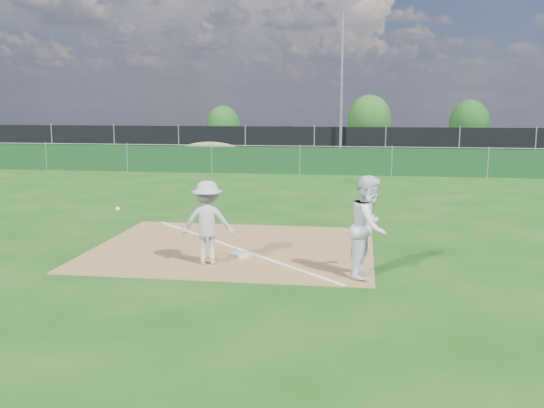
% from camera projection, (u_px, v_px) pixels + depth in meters
% --- Properties ---
extents(ground, '(90.00, 90.00, 0.00)m').
position_uv_depth(ground, '(286.00, 190.00, 21.98)').
color(ground, '#17440E').
rests_on(ground, ground).
extents(infield_dirt, '(6.00, 5.00, 0.02)m').
position_uv_depth(infield_dirt, '(234.00, 248.00, 13.19)').
color(infield_dirt, olive).
rests_on(infield_dirt, ground).
extents(foul_line, '(5.01, 5.01, 0.01)m').
position_uv_depth(foul_line, '(234.00, 247.00, 13.19)').
color(foul_line, white).
rests_on(foul_line, infield_dirt).
extents(green_fence, '(44.00, 0.05, 1.20)m').
position_uv_depth(green_fence, '(300.00, 161.00, 26.75)').
color(green_fence, '#0E3616').
rests_on(green_fence, ground).
extents(dirt_mound, '(3.38, 2.60, 1.17)m').
position_uv_depth(dirt_mound, '(209.00, 153.00, 30.90)').
color(dirt_mound, olive).
rests_on(dirt_mound, ground).
extents(black_fence, '(46.00, 0.04, 1.80)m').
position_uv_depth(black_fence, '(314.00, 143.00, 34.51)').
color(black_fence, black).
rests_on(black_fence, ground).
extents(parking_lot, '(46.00, 9.00, 0.01)m').
position_uv_depth(parking_lot, '(320.00, 151.00, 39.53)').
color(parking_lot, black).
rests_on(parking_lot, ground).
extents(light_pole, '(0.16, 0.16, 8.00)m').
position_uv_depth(light_pole, '(342.00, 87.00, 33.49)').
color(light_pole, slate).
rests_on(light_pole, ground).
extents(first_base, '(0.48, 0.48, 0.08)m').
position_uv_depth(first_base, '(240.00, 254.00, 12.42)').
color(first_base, silver).
rests_on(first_base, infield_dirt).
extents(play_at_first, '(2.32, 0.72, 1.63)m').
position_uv_depth(play_at_first, '(208.00, 222.00, 11.76)').
color(play_at_first, '#B8B8BB').
rests_on(play_at_first, infield_dirt).
extents(runner, '(0.91, 1.05, 1.86)m').
position_uv_depth(runner, '(369.00, 227.00, 10.89)').
color(runner, white).
rests_on(runner, ground).
extents(car_left, '(4.80, 2.36, 1.58)m').
position_uv_depth(car_left, '(234.00, 139.00, 39.47)').
color(car_left, '#A8ABB0').
rests_on(car_left, parking_lot).
extents(car_mid, '(5.06, 2.95, 1.58)m').
position_uv_depth(car_mid, '(287.00, 139.00, 40.18)').
color(car_mid, black).
rests_on(car_mid, parking_lot).
extents(car_right, '(5.38, 3.82, 1.45)m').
position_uv_depth(car_right, '(384.00, 140.00, 39.27)').
color(car_right, black).
rests_on(car_right, parking_lot).
extents(tree_left, '(2.48, 2.48, 2.94)m').
position_uv_depth(tree_left, '(223.00, 125.00, 45.89)').
color(tree_left, '#382316').
rests_on(tree_left, ground).
extents(tree_mid, '(3.15, 3.15, 3.73)m').
position_uv_depth(tree_mid, '(369.00, 120.00, 43.93)').
color(tree_mid, '#382316').
rests_on(tree_mid, ground).
extents(tree_right, '(2.86, 2.86, 3.39)m').
position_uv_depth(tree_right, '(469.00, 122.00, 44.05)').
color(tree_right, '#382316').
rests_on(tree_right, ground).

